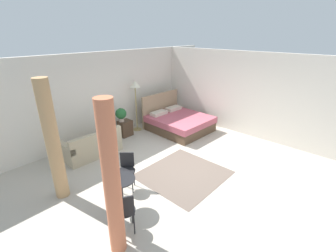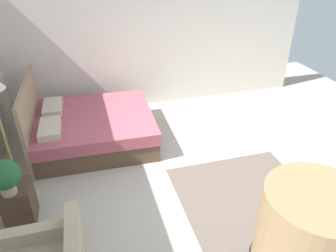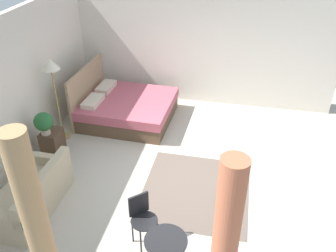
{
  "view_description": "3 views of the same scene",
  "coord_description": "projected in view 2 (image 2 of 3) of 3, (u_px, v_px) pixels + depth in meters",
  "views": [
    {
      "loc": [
        -4.39,
        -3.51,
        3.38
      ],
      "look_at": [
        0.07,
        0.58,
        0.93
      ],
      "focal_mm": 25.05,
      "sensor_mm": 36.0,
      "label": 1
    },
    {
      "loc": [
        -3.31,
        1.63,
        3.16
      ],
      "look_at": [
        0.7,
        0.49,
        0.74
      ],
      "focal_mm": 34.26,
      "sensor_mm": 36.0,
      "label": 2
    },
    {
      "loc": [
        -5.25,
        -0.91,
        4.39
      ],
      "look_at": [
        0.28,
        0.28,
        0.87
      ],
      "focal_mm": 38.46,
      "sensor_mm": 36.0,
      "label": 3
    }
  ],
  "objects": [
    {
      "name": "wall_right",
      "position": [
        159.0,
        39.0,
        6.59
      ],
      "size": [
        0.12,
        6.29,
        2.8
      ],
      "primitive_type": "cube",
      "color": "silver",
      "rests_on": "ground"
    },
    {
      "name": "ground_plane",
      "position": [
        213.0,
        188.0,
        4.73
      ],
      "size": [
        9.16,
        9.29,
        0.02
      ],
      "primitive_type": "cube",
      "color": "#B2A899"
    },
    {
      "name": "area_rug",
      "position": [
        249.0,
        201.0,
        4.49
      ],
      "size": [
        1.98,
        1.87,
        0.01
      ],
      "primitive_type": "cube",
      "color": "#66564C",
      "rests_on": "ground"
    },
    {
      "name": "potted_plant",
      "position": [
        4.0,
        176.0,
        3.7
      ],
      "size": [
        0.37,
        0.37,
        0.46
      ],
      "color": "tan",
      "rests_on": "nightstand"
    },
    {
      "name": "bed",
      "position": [
        91.0,
        128.0,
        5.65
      ],
      "size": [
        1.87,
        2.09,
        1.22
      ],
      "color": "brown",
      "rests_on": "ground"
    },
    {
      "name": "nightstand",
      "position": [
        19.0,
        204.0,
        4.06
      ],
      "size": [
        0.43,
        0.35,
        0.55
      ],
      "color": "#473323",
      "rests_on": "ground"
    }
  ]
}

